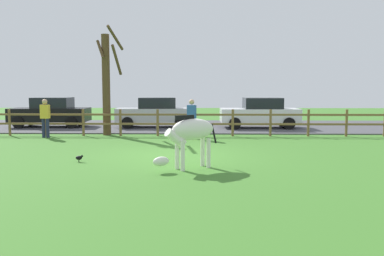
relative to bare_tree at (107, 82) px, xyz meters
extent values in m
plane|color=#3D7528|center=(3.39, -5.29, -2.38)|extent=(60.00, 60.00, 0.00)
cube|color=#47474C|center=(3.39, 4.01, -2.36)|extent=(28.00, 7.40, 0.05)
cylinder|color=brown|center=(-4.31, -0.29, -1.79)|extent=(0.11, 0.11, 1.18)
cylinder|color=brown|center=(-2.66, -0.29, -1.79)|extent=(0.11, 0.11, 1.18)
cylinder|color=brown|center=(-1.01, -0.29, -1.79)|extent=(0.11, 0.11, 1.18)
cylinder|color=brown|center=(0.64, -0.29, -1.79)|extent=(0.11, 0.11, 1.18)
cylinder|color=brown|center=(2.29, -0.29, -1.79)|extent=(0.11, 0.11, 1.18)
cylinder|color=brown|center=(3.94, -0.29, -1.79)|extent=(0.11, 0.11, 1.18)
cylinder|color=brown|center=(5.59, -0.29, -1.79)|extent=(0.11, 0.11, 1.18)
cylinder|color=brown|center=(7.24, -0.29, -1.79)|extent=(0.11, 0.11, 1.18)
cylinder|color=brown|center=(8.89, -0.29, -1.79)|extent=(0.11, 0.11, 1.18)
cylinder|color=brown|center=(10.54, -0.29, -1.79)|extent=(0.11, 0.11, 1.18)
cube|color=brown|center=(3.11, -0.29, -1.85)|extent=(21.45, 0.06, 0.09)
cube|color=brown|center=(3.11, -0.29, -1.44)|extent=(21.45, 0.06, 0.09)
cylinder|color=#513A23|center=(-0.03, 0.01, -0.15)|extent=(0.35, 0.35, 4.47)
cylinder|color=#513A23|center=(0.47, -0.05, 0.95)|extent=(0.27, 1.12, 1.28)
cylinder|color=#513A23|center=(0.46, -0.19, 1.90)|extent=(0.56, 1.10, 0.99)
cylinder|color=#513A23|center=(-0.22, -0.15, 1.42)|extent=(0.48, 0.53, 0.83)
ellipsoid|color=white|center=(3.99, -7.39, -1.35)|extent=(1.30, 1.09, 0.56)
cylinder|color=white|center=(3.73, -7.73, -1.99)|extent=(0.11, 0.11, 0.78)
cylinder|color=white|center=(3.58, -7.50, -1.99)|extent=(0.11, 0.11, 0.78)
cylinder|color=white|center=(4.40, -7.28, -1.99)|extent=(0.11, 0.11, 0.78)
cylinder|color=white|center=(4.24, -7.05, -1.99)|extent=(0.11, 0.11, 0.78)
cylinder|color=white|center=(3.55, -7.68, -1.54)|extent=(0.62, 0.53, 0.51)
ellipsoid|color=white|center=(3.20, -7.92, -2.10)|extent=(0.48, 0.41, 0.24)
cube|color=black|center=(3.78, -7.53, -1.03)|extent=(0.49, 0.35, 0.12)
cylinder|color=black|center=(4.54, -7.01, -1.50)|extent=(0.19, 0.15, 0.54)
cylinder|color=black|center=(0.71, -6.55, -2.35)|extent=(0.01, 0.01, 0.06)
cylinder|color=black|center=(0.71, -6.59, -2.35)|extent=(0.01, 0.01, 0.06)
ellipsoid|color=black|center=(0.71, -6.57, -2.26)|extent=(0.18, 0.10, 0.12)
sphere|color=black|center=(0.80, -6.57, -2.21)|extent=(0.07, 0.07, 0.07)
cube|color=#B7BABF|center=(1.74, 3.26, -1.68)|extent=(4.11, 1.99, 0.70)
cube|color=black|center=(1.89, 3.27, -1.05)|extent=(2.01, 1.70, 0.56)
cylinder|color=black|center=(0.46, 2.31, -2.03)|extent=(0.61, 0.22, 0.60)
cylinder|color=black|center=(0.34, 4.01, -2.03)|extent=(0.61, 0.22, 0.60)
cylinder|color=black|center=(3.15, 2.51, -2.03)|extent=(0.61, 0.22, 0.60)
cylinder|color=black|center=(3.03, 4.21, -2.03)|extent=(0.61, 0.22, 0.60)
cube|color=white|center=(7.22, 2.94, -1.68)|extent=(4.03, 1.77, 0.70)
cube|color=black|center=(7.37, 2.95, -1.05)|extent=(1.93, 1.60, 0.56)
cylinder|color=black|center=(5.89, 2.07, -2.03)|extent=(0.60, 0.19, 0.60)
cylinder|color=black|center=(5.86, 3.77, -2.03)|extent=(0.60, 0.19, 0.60)
cylinder|color=black|center=(8.59, 2.12, -2.03)|extent=(0.60, 0.19, 0.60)
cylinder|color=black|center=(8.55, 3.82, -2.03)|extent=(0.60, 0.19, 0.60)
cube|color=black|center=(-3.84, 3.24, -1.68)|extent=(4.07, 1.87, 0.70)
cube|color=black|center=(-3.69, 3.25, -1.05)|extent=(1.97, 1.64, 0.56)
cylinder|color=black|center=(-5.15, 2.33, -2.03)|extent=(0.61, 0.21, 0.60)
cylinder|color=black|center=(-5.22, 4.03, -2.03)|extent=(0.61, 0.21, 0.60)
cylinder|color=black|center=(-2.45, 2.45, -2.03)|extent=(0.61, 0.21, 0.60)
cylinder|color=black|center=(-2.52, 4.15, -2.03)|extent=(0.61, 0.21, 0.60)
cylinder|color=#232847|center=(3.72, -1.12, -1.97)|extent=(0.14, 0.14, 0.82)
cylinder|color=#232847|center=(3.89, -1.16, -1.97)|extent=(0.14, 0.14, 0.82)
cube|color=#2D569E|center=(3.81, -1.14, -1.27)|extent=(0.40, 0.29, 0.58)
sphere|color=tan|center=(3.81, -1.14, -0.85)|extent=(0.22, 0.22, 0.22)
cylinder|color=#232847|center=(-2.52, -0.98, -1.97)|extent=(0.14, 0.14, 0.82)
cylinder|color=#232847|center=(-2.34, -0.99, -1.97)|extent=(0.14, 0.14, 0.82)
cube|color=gold|center=(-2.43, -0.98, -1.27)|extent=(0.37, 0.24, 0.58)
sphere|color=tan|center=(-2.43, -0.98, -0.85)|extent=(0.22, 0.22, 0.22)
camera|label=1|loc=(4.20, -17.66, -0.29)|focal=37.14mm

